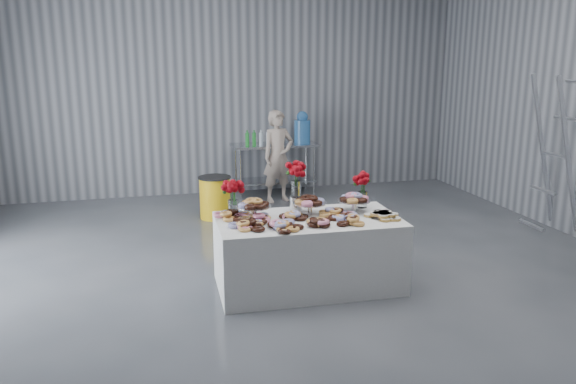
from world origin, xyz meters
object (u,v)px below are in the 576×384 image
(display_table, at_px, (308,253))
(person, at_px, (278,156))
(prep_table, at_px, (275,160))
(stepladder, at_px, (555,155))
(trash_barrel, at_px, (215,197))
(water_jug, at_px, (302,129))

(display_table, relative_size, person, 1.24)
(display_table, bearing_deg, prep_table, 81.86)
(display_table, bearing_deg, stepladder, 14.26)
(trash_barrel, bearing_deg, water_jug, 35.89)
(prep_table, xyz_separation_m, water_jug, (0.50, -0.00, 0.53))
(display_table, bearing_deg, water_jug, 75.11)
(water_jug, relative_size, person, 0.36)
(prep_table, height_order, water_jug, water_jug)
(trash_barrel, bearing_deg, person, 32.56)
(display_table, distance_m, trash_barrel, 2.90)
(stepladder, bearing_deg, prep_table, 135.27)
(display_table, height_order, water_jug, water_jug)
(water_jug, xyz_separation_m, person, (-0.56, -0.50, -0.38))
(prep_table, bearing_deg, display_table, -98.14)
(display_table, xyz_separation_m, prep_table, (0.58, 4.07, 0.24))
(water_jug, height_order, trash_barrel, water_jug)
(stepladder, bearing_deg, trash_barrel, 156.67)
(stepladder, bearing_deg, display_table, -165.74)
(display_table, distance_m, prep_table, 4.12)
(display_table, height_order, person, person)
(trash_barrel, relative_size, stepladder, 0.29)
(person, relative_size, trash_barrel, 2.40)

